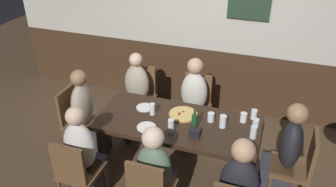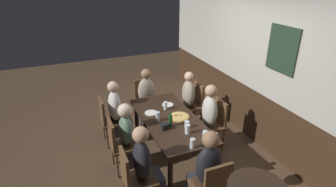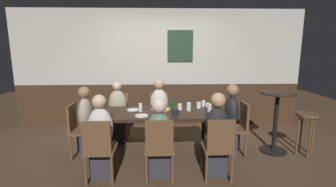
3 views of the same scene
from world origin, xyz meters
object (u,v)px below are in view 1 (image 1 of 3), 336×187
beer_glass_tall (152,110)px  person_left_far (136,100)px  highball_clear (171,126)px  chair_head_east (299,165)px  dining_table (177,127)px  pizza (183,114)px  plate_white_large (146,127)px  person_mid_near (156,180)px  chair_left_far (141,93)px  person_head_west (88,120)px  pint_glass_pale (223,122)px  person_mid_far (193,108)px  beer_bottle_green (194,122)px  tumbler_water (211,118)px  chair_left_near (77,171)px  person_left_near (85,161)px  tumbler_short (254,115)px  condiment_caddy (195,132)px  chair_mid_far (196,103)px  plate_white_small (145,107)px  chair_head_west (76,118)px  pint_glass_stout (253,133)px  beer_glass_half (243,118)px  pint_glass_amber (256,124)px  person_head_east (283,160)px

beer_glass_tall → person_left_far: bearing=127.9°
beer_glass_tall → highball_clear: 0.40m
chair_head_east → dining_table: bearing=180.0°
pizza → highball_clear: (-0.03, -0.35, 0.06)m
highball_clear → plate_white_large: size_ratio=0.74×
chair_head_east → highball_clear: highball_clear is taller
person_mid_near → beer_glass_tall: (-0.31, 0.71, 0.32)m
chair_left_far → chair_head_east: size_ratio=1.00×
person_head_west → pint_glass_pale: 1.68m
person_mid_far → plate_white_large: size_ratio=5.79×
plate_white_large → pizza: bearing=50.8°
beer_bottle_green → tumbler_water: bearing=58.0°
person_head_west → chair_left_near: bearing=-66.4°
person_left_near → tumbler_short: bearing=32.2°
chair_left_far → condiment_caddy: bearing=-44.3°
chair_mid_far → person_left_far: person_left_far is taller
pint_glass_pale → plate_white_small: (-0.94, 0.08, -0.05)m
person_mid_far → beer_glass_tall: size_ratio=8.64×
chair_head_east → plate_white_large: bearing=-172.0°
chair_head_west → pizza: 1.37m
person_left_far → person_mid_far: bearing=0.1°
pint_glass_pale → pint_glass_stout: (0.33, -0.09, 0.00)m
person_head_west → tumbler_water: bearing=4.7°
person_left_near → beer_glass_tall: person_left_near is taller
person_head_west → condiment_caddy: bearing=-7.9°
person_mid_far → pint_glass_pale: bearing=-50.9°
pint_glass_stout → plate_white_large: bearing=-170.0°
beer_glass_half → pint_glass_stout: size_ratio=0.78×
pint_glass_pale → person_mid_far: bearing=129.1°
pizza → pint_glass_stout: pint_glass_stout is taller
beer_glass_half → pint_glass_stout: bearing=-62.9°
chair_left_near → person_head_west: (-0.36, 0.83, -0.00)m
chair_mid_far → person_left_near: 1.69m
person_left_far → beer_glass_tall: 0.85m
pint_glass_amber → condiment_caddy: size_ratio=0.97×
dining_table → chair_head_east: bearing=0.0°
person_mid_far → pint_glass_pale: 0.84m
chair_left_far → pizza: bearing=-39.9°
plate_white_large → condiment_caddy: bearing=2.9°
chair_left_far → person_head_east: 2.12m
person_head_east → person_mid_far: bearing=150.0°
chair_head_east → plate_white_large: size_ratio=4.27×
pizza → chair_mid_far: bearing=92.2°
person_mid_near → pizza: (0.03, 0.81, 0.27)m
highball_clear → tumbler_short: size_ratio=1.38×
person_mid_near → tumbler_water: person_mid_near is taller
pint_glass_amber → plate_white_large: bearing=-160.9°
pizza → highball_clear: highball_clear is taller
person_left_near → beer_glass_half: bearing=31.4°
dining_table → beer_glass_half: (0.69, 0.24, 0.13)m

